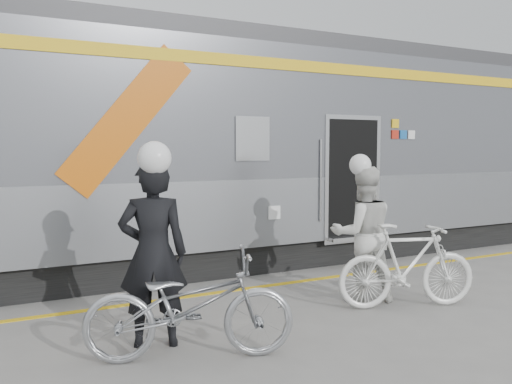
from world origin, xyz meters
TOP-DOWN VIEW (x-y plane):
  - ground at (0.00, 0.00)m, footprint 90.00×90.00m
  - train at (-0.13, 4.19)m, footprint 24.00×3.17m
  - safety_strip at (0.00, 2.15)m, footprint 24.00×0.12m
  - man at (-2.23, 0.55)m, footprint 0.84×0.68m
  - bicycle_left at (-2.03, 0.00)m, footprint 2.20×1.36m
  - woman at (0.82, 0.87)m, footprint 1.08×0.96m
  - bicycle_right at (1.12, 0.32)m, footprint 1.94×1.11m
  - helmet_man at (-2.23, 0.55)m, footprint 0.34×0.34m
  - helmet_woman at (0.82, 0.87)m, footprint 0.30×0.30m

SIDE VIEW (x-z plane):
  - ground at x=0.00m, z-range 0.00..0.00m
  - safety_strip at x=0.00m, z-range 0.00..0.01m
  - bicycle_left at x=-2.03m, z-range 0.00..1.09m
  - bicycle_right at x=1.12m, z-range 0.00..1.12m
  - woman at x=0.82m, z-range 0.00..1.85m
  - man at x=-2.23m, z-range 0.00..1.98m
  - helmet_woman at x=0.82m, z-range 1.85..2.15m
  - train at x=-0.13m, z-range 0.00..4.10m
  - helmet_man at x=-2.23m, z-range 1.98..2.32m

